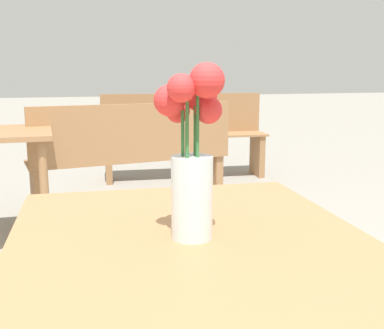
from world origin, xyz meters
name	(u,v)px	position (x,y,z in m)	size (l,w,h in m)	color
table_front	(196,293)	(0.00, 0.00, 0.63)	(0.81, 1.04, 0.73)	#9E7047
flower_vase	(192,158)	(0.01, 0.05, 0.90)	(0.14, 0.14, 0.36)	silver
bench_near	(132,157)	(0.27, 2.57, 0.45)	(1.51, 0.56, 0.85)	#9E7047
bench_far	(184,132)	(0.99, 3.82, 0.46)	(1.68, 0.49, 0.85)	#9E7047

